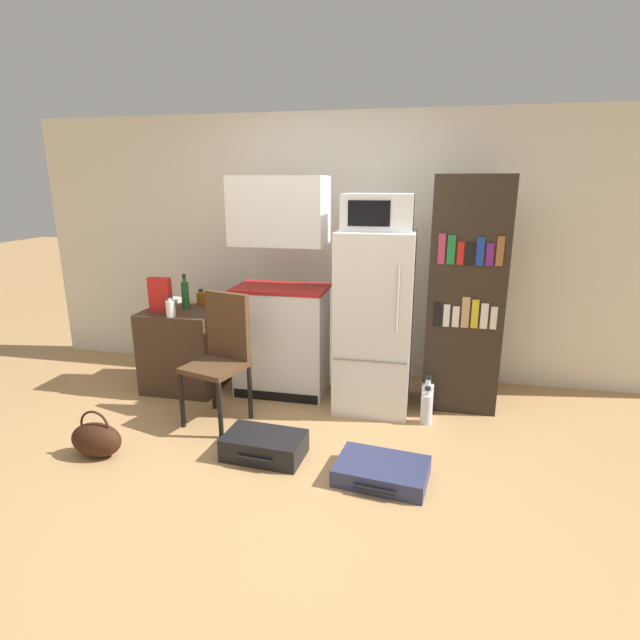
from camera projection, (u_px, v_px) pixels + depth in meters
ground_plane at (280, 481)px, 3.12m from camera, size 24.00×24.00×0.00m
wall_back at (360, 249)px, 4.64m from camera, size 6.40×0.10×2.41m
side_table at (187, 348)px, 4.49m from camera, size 0.65×0.63×0.72m
kitchen_hutch at (281, 299)px, 4.26m from camera, size 0.79×0.48×1.85m
refrigerator at (375, 320)px, 4.03m from camera, size 0.59×0.68×1.45m
microwave at (378, 212)px, 3.80m from camera, size 0.53×0.41×0.27m
bookshelf at (465, 296)px, 3.96m from camera, size 0.58×0.40×1.86m
bottle_amber_beer at (201, 298)px, 4.53m from camera, size 0.08×0.08×0.14m
bottle_milk_white at (171, 308)px, 4.12m from camera, size 0.08×0.08×0.18m
bottle_green_tall at (185, 294)px, 4.38m from camera, size 0.06×0.06×0.31m
bowl at (174, 300)px, 4.64m from camera, size 0.14×0.14×0.04m
cereal_box at (160, 295)px, 4.25m from camera, size 0.19×0.07×0.30m
chair at (222, 348)px, 3.81m from camera, size 0.49×0.50×1.00m
suitcase_large_flat at (264, 445)px, 3.38m from camera, size 0.56×0.38×0.16m
suitcase_small_flat at (382, 471)px, 3.12m from camera, size 0.61×0.46×0.11m
handbag at (96, 439)px, 3.37m from camera, size 0.36×0.20×0.33m
water_bottle_front at (427, 408)px, 3.83m from camera, size 0.09×0.09×0.30m
water_bottle_middle at (427, 399)px, 3.96m from camera, size 0.10×0.10×0.34m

